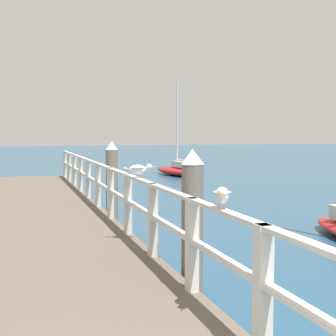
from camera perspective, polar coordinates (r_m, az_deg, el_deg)
pier_deck at (r=10.33m, az=-14.40°, el=-6.82°), size 2.62×18.56×0.51m
pier_railing at (r=10.34m, az=-7.66°, el=-1.80°), size 0.12×17.08×1.01m
dock_piling_near at (r=6.24m, az=2.90°, el=-6.85°), size 0.29×0.29×2.00m
dock_piling_far at (r=11.43m, az=-6.69°, el=-1.81°), size 0.29×0.29×2.00m
seagull_foreground at (r=4.37m, az=6.45°, el=-3.13°), size 0.25×0.46×0.21m
seagull_background at (r=7.34m, az=-3.54°, el=-0.12°), size 0.46×0.24×0.21m
boat_3 at (r=24.47m, az=1.39°, el=-0.21°), size 1.95×4.35×4.72m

